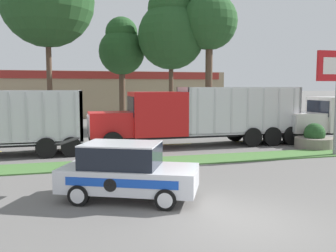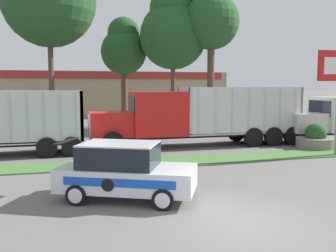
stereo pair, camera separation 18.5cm
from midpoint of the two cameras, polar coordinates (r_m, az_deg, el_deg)
The scene contains 13 objects.
ground_plane at distance 10.00m, azimuth 11.17°, elevation -14.41°, with size 600.00×600.00×0.00m, color slate.
grass_verge at distance 17.40m, azimuth -0.64°, elevation -5.42°, with size 120.00×2.07×0.06m, color #477538.
centre_line_4 at distance 21.86m, azimuth -12.68°, elevation -3.29°, with size 2.40×0.14×0.01m, color yellow.
centre_line_5 at distance 22.69m, azimuth 1.09°, elevation -2.81°, with size 2.40×0.14×0.01m, color yellow.
centre_line_6 at distance 24.70m, azimuth 13.24°, elevation -2.25°, with size 2.40×0.14×0.01m, color yellow.
centre_line_7 at distance 27.64m, azimuth 23.19°, elevation -1.72°, with size 2.40×0.14×0.01m, color yellow.
dump_truck_trail at distance 21.70m, azimuth 2.22°, elevation 1.17°, with size 12.51×2.64×3.46m.
rally_car at distance 11.72m, azimuth -6.15°, elevation -6.79°, with size 4.57×3.46×1.78m.
stone_planter at distance 22.76m, azimuth 21.79°, elevation -1.94°, with size 2.15×2.15×1.44m.
store_building_backdrop at distance 48.26m, azimuth -9.23°, elevation 4.87°, with size 27.59×12.10×5.23m.
tree_behind_left at distance 32.21m, azimuth 0.95°, elevation 14.53°, with size 5.58×5.58×11.91m.
tree_behind_centre at distance 31.70m, azimuth 6.81°, elevation 16.19°, with size 4.55×4.55×12.17m.
tree_behind_far_right at distance 33.82m, azimuth -6.60°, elevation 11.74°, with size 4.03×4.03×9.58m.
Camera 2 is at (-4.06, -8.43, 3.46)m, focal length 40.00 mm.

